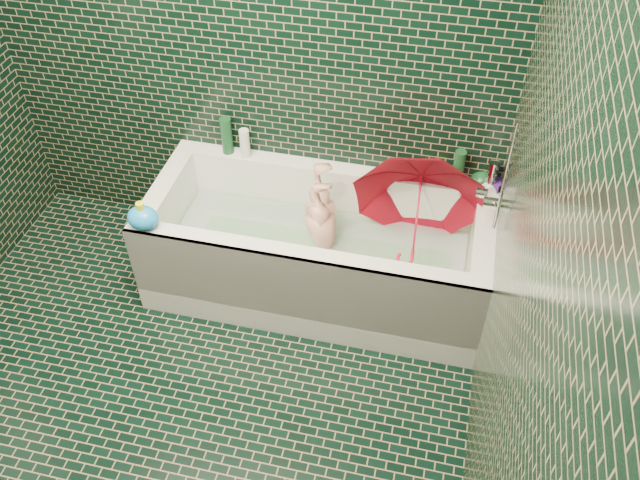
% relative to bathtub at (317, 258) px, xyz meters
% --- Properties ---
extents(floor, '(2.80, 2.80, 0.00)m').
position_rel_bathtub_xyz_m(floor, '(-0.45, -1.01, -0.21)').
color(floor, black).
rests_on(floor, ground).
extents(wall_back, '(2.80, 0.00, 2.80)m').
position_rel_bathtub_xyz_m(wall_back, '(-0.45, 0.39, 1.04)').
color(wall_back, black).
rests_on(wall_back, floor).
extents(wall_right, '(0.00, 2.80, 2.80)m').
position_rel_bathtub_xyz_m(wall_right, '(0.85, -1.01, 1.04)').
color(wall_right, black).
rests_on(wall_right, floor).
extents(bathtub, '(1.70, 0.75, 0.55)m').
position_rel_bathtub_xyz_m(bathtub, '(0.00, 0.00, 0.00)').
color(bathtub, white).
rests_on(bathtub, floor).
extents(bath_mat, '(1.35, 0.47, 0.01)m').
position_rel_bathtub_xyz_m(bath_mat, '(0.00, 0.02, -0.06)').
color(bath_mat, '#40CF29').
rests_on(bath_mat, bathtub).
extents(water, '(1.48, 0.53, 0.00)m').
position_rel_bathtub_xyz_m(water, '(0.00, 0.02, 0.09)').
color(water, silver).
rests_on(water, bathtub).
extents(faucet, '(0.18, 0.19, 0.55)m').
position_rel_bathtub_xyz_m(faucet, '(0.81, 0.01, 0.56)').
color(faucet, silver).
rests_on(faucet, wall_right).
extents(child, '(0.85, 0.40, 0.23)m').
position_rel_bathtub_xyz_m(child, '(0.03, 0.05, 0.10)').
color(child, '#DF9D8B').
rests_on(child, bathtub).
extents(umbrella, '(0.72, 0.76, 0.76)m').
position_rel_bathtub_xyz_m(umbrella, '(0.48, 0.08, 0.32)').
color(umbrella, red).
rests_on(umbrella, bathtub).
extents(soap_bottle_a, '(0.11, 0.11, 0.25)m').
position_rel_bathtub_xyz_m(soap_bottle_a, '(0.80, 0.31, 0.34)').
color(soap_bottle_a, white).
rests_on(soap_bottle_a, bathtub).
extents(soap_bottle_b, '(0.12, 0.12, 0.20)m').
position_rel_bathtub_xyz_m(soap_bottle_b, '(0.80, 0.33, 0.34)').
color(soap_bottle_b, '#46207A').
rests_on(soap_bottle_b, bathtub).
extents(soap_bottle_c, '(0.14, 0.14, 0.17)m').
position_rel_bathtub_xyz_m(soap_bottle_c, '(0.77, 0.33, 0.34)').
color(soap_bottle_c, '#134422').
rests_on(soap_bottle_c, bathtub).
extents(bottle_right_tall, '(0.07, 0.07, 0.20)m').
position_rel_bathtub_xyz_m(bottle_right_tall, '(0.63, 0.34, 0.44)').
color(bottle_right_tall, '#134422').
rests_on(bottle_right_tall, bathtub).
extents(bottle_right_pump, '(0.06, 0.06, 0.17)m').
position_rel_bathtub_xyz_m(bottle_right_pump, '(0.80, 0.34, 0.42)').
color(bottle_right_pump, silver).
rests_on(bottle_right_pump, bathtub).
extents(bottle_left_tall, '(0.07, 0.07, 0.21)m').
position_rel_bathtub_xyz_m(bottle_left_tall, '(-0.57, 0.34, 0.44)').
color(bottle_left_tall, '#134422').
rests_on(bottle_left_tall, bathtub).
extents(bottle_left_short, '(0.07, 0.07, 0.16)m').
position_rel_bathtub_xyz_m(bottle_left_short, '(-0.46, 0.33, 0.42)').
color(bottle_left_short, white).
rests_on(bottle_left_short, bathtub).
extents(rubber_duck, '(0.12, 0.09, 0.10)m').
position_rel_bathtub_xyz_m(rubber_duck, '(0.52, 0.36, 0.38)').
color(rubber_duck, yellow).
rests_on(rubber_duck, bathtub).
extents(bath_toy, '(0.16, 0.13, 0.15)m').
position_rel_bathtub_xyz_m(bath_toy, '(-0.75, -0.31, 0.40)').
color(bath_toy, '#1A87EB').
rests_on(bath_toy, bathtub).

